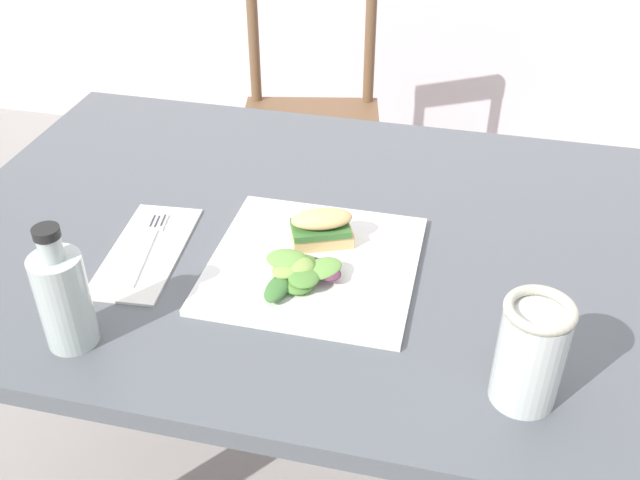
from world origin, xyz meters
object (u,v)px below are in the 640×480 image
at_px(chair_wooden_far, 311,121).
at_px(mason_jar_iced_tea, 530,357).
at_px(plate_lunch, 314,264).
at_px(fork_on_napkin, 149,242).
at_px(dining_table, 307,297).
at_px(bottle_cold_brew, 65,303).
at_px(sandwich_half_front, 321,228).

xyz_separation_m(chair_wooden_far, mason_jar_iced_tea, (0.57, -1.23, 0.36)).
relative_size(plate_lunch, fork_on_napkin, 1.61).
height_order(dining_table, plate_lunch, plate_lunch).
bearing_deg(plate_lunch, dining_table, 110.80).
relative_size(chair_wooden_far, fork_on_napkin, 4.69).
bearing_deg(plate_lunch, fork_on_napkin, -178.47).
bearing_deg(fork_on_napkin, bottle_cold_brew, -92.00).
distance_m(chair_wooden_far, fork_on_napkin, 1.09).
relative_size(dining_table, mason_jar_iced_tea, 8.28).
xyz_separation_m(dining_table, mason_jar_iced_tea, (0.33, -0.28, 0.20)).
bearing_deg(mason_jar_iced_tea, fork_on_napkin, 161.91).
height_order(plate_lunch, mason_jar_iced_tea, mason_jar_iced_tea).
bearing_deg(fork_on_napkin, chair_wooden_far, 90.37).
distance_m(fork_on_napkin, bottle_cold_brew, 0.22).
xyz_separation_m(chair_wooden_far, bottle_cold_brew, (-0.00, -1.27, 0.35)).
bearing_deg(plate_lunch, sandwich_half_front, 89.04).
distance_m(sandwich_half_front, mason_jar_iced_tea, 0.38).
distance_m(dining_table, bottle_cold_brew, 0.44).
xyz_separation_m(fork_on_napkin, mason_jar_iced_tea, (0.56, -0.18, 0.06)).
height_order(chair_wooden_far, plate_lunch, chair_wooden_far).
bearing_deg(dining_table, fork_on_napkin, -157.45).
height_order(sandwich_half_front, mason_jar_iced_tea, mason_jar_iced_tea).
distance_m(plate_lunch, sandwich_half_front, 0.06).
bearing_deg(dining_table, mason_jar_iced_tea, -39.64).
height_order(dining_table, mason_jar_iced_tea, mason_jar_iced_tea).
bearing_deg(chair_wooden_far, fork_on_napkin, -89.63).
distance_m(bottle_cold_brew, mason_jar_iced_tea, 0.57).
xyz_separation_m(plate_lunch, sandwich_half_front, (0.00, 0.05, 0.03)).
height_order(chair_wooden_far, sandwich_half_front, chair_wooden_far).
distance_m(sandwich_half_front, bottle_cold_brew, 0.38).
distance_m(dining_table, chair_wooden_far, 1.00).
relative_size(chair_wooden_far, bottle_cold_brew, 4.93).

